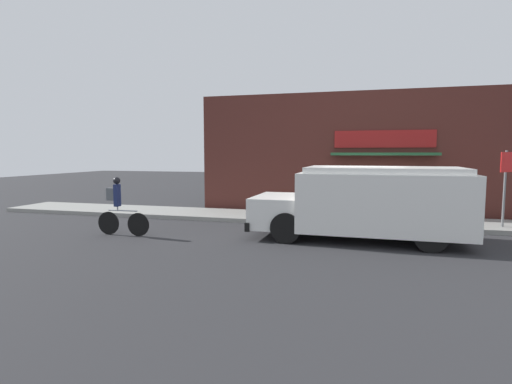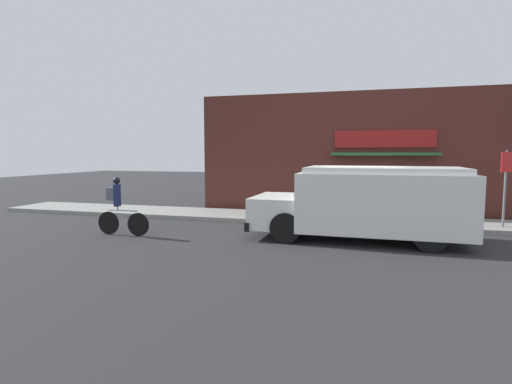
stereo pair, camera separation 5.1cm
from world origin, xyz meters
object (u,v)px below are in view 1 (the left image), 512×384
Objects in this scene: cyclist at (119,207)px; school_bus at (368,202)px; stop_sign_post at (506,176)px; trash_bin at (316,201)px.

school_bus is at bearing 9.44° from cyclist.
cyclist is 11.50m from stop_sign_post.
stop_sign_post is (3.97, 2.27, 0.64)m from school_bus.
cyclist is at bearing -162.14° from stop_sign_post.
school_bus is 4.62m from stop_sign_post.
stop_sign_post is at bearing 17.14° from cyclist.
school_bus is 3.41× the size of cyclist.
cyclist is at bearing -169.16° from school_bus.
school_bus reaches higher than trash_bin.
school_bus is 2.49× the size of stop_sign_post.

